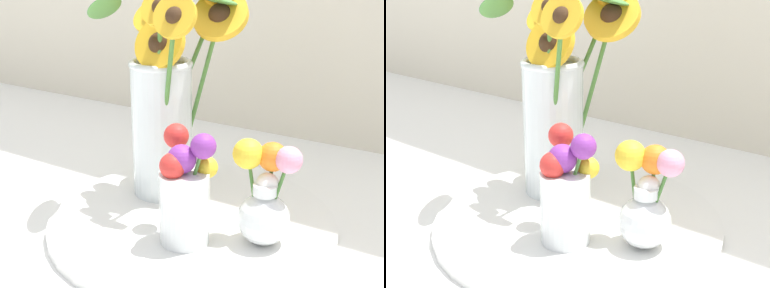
% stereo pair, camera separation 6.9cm
% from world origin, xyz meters
% --- Properties ---
extents(ground_plane, '(6.00, 6.00, 0.00)m').
position_xyz_m(ground_plane, '(0.00, 0.00, 0.00)').
color(ground_plane, white).
extents(serving_tray, '(0.44, 0.44, 0.02)m').
position_xyz_m(serving_tray, '(0.04, 0.11, 0.01)').
color(serving_tray, white).
rests_on(serving_tray, ground_plane).
extents(mason_jar_sunflowers, '(0.24, 0.25, 0.36)m').
position_xyz_m(mason_jar_sunflowers, '(-0.05, 0.16, 0.17)').
color(mason_jar_sunflowers, silver).
rests_on(mason_jar_sunflowers, serving_tray).
extents(vase_small_center, '(0.10, 0.09, 0.16)m').
position_xyz_m(vase_small_center, '(0.07, 0.04, 0.09)').
color(vase_small_center, white).
rests_on(vase_small_center, serving_tray).
extents(vase_bulb_right, '(0.10, 0.08, 0.15)m').
position_xyz_m(vase_bulb_right, '(0.16, 0.10, 0.08)').
color(vase_bulb_right, white).
rests_on(vase_bulb_right, serving_tray).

